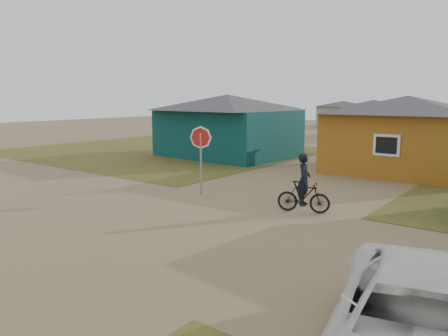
{
  "coord_description": "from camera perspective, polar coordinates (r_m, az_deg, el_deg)",
  "views": [
    {
      "loc": [
        8.67,
        -9.22,
        3.78
      ],
      "look_at": [
        -0.72,
        3.0,
        1.3
      ],
      "focal_mm": 35.0,
      "sensor_mm": 36.0,
      "label": 1
    }
  ],
  "objects": [
    {
      "name": "ground",
      "position": [
        13.21,
        -5.52,
        -7.53
      ],
      "size": [
        120.0,
        120.0,
        0.0
      ],
      "primitive_type": "plane",
      "color": "#8A7350"
    },
    {
      "name": "house_pale_west",
      "position": [
        45.68,
        18.88,
        6.24
      ],
      "size": [
        7.04,
        6.15,
        3.6
      ],
      "color": "gray",
      "rests_on": "ground"
    },
    {
      "name": "vehicle",
      "position": [
        6.51,
        25.31,
        -19.23
      ],
      "size": [
        3.76,
        6.05,
        1.56
      ],
      "primitive_type": "imported",
      "rotation": [
        0.0,
        0.0,
        0.22
      ],
      "color": "white",
      "rests_on": "ground"
    },
    {
      "name": "stop_sign",
      "position": [
        17.01,
        -3.06,
        3.02
      ],
      "size": [
        0.88,
        0.07,
        2.7
      ],
      "color": "gray",
      "rests_on": "ground"
    },
    {
      "name": "house_teal",
      "position": [
        28.53,
        0.45,
        5.68
      ],
      "size": [
        8.93,
        7.08,
        4.0
      ],
      "color": "#0A3736",
      "rests_on": "ground"
    },
    {
      "name": "grass_nw",
      "position": [
        31.97,
        -7.99,
        2.27
      ],
      "size": [
        20.0,
        18.0,
        0.0
      ],
      "primitive_type": "cube",
      "color": "brown",
      "rests_on": "ground"
    },
    {
      "name": "cyclist",
      "position": [
        14.73,
        10.37,
        -2.99
      ],
      "size": [
        1.82,
        1.03,
        1.98
      ],
      "color": "black",
      "rests_on": "ground"
    },
    {
      "name": "house_yellow",
      "position": [
        24.09,
        22.65,
        4.21
      ],
      "size": [
        7.72,
        6.76,
        3.9
      ],
      "color": "#A16018",
      "rests_on": "ground"
    },
    {
      "name": "house_pale_north",
      "position": [
        59.73,
        15.31,
        6.88
      ],
      "size": [
        6.28,
        5.81,
        3.4
      ],
      "color": "gray",
      "rests_on": "ground"
    }
  ]
}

